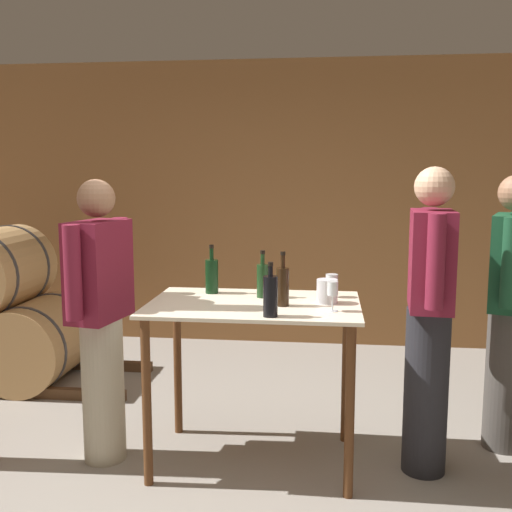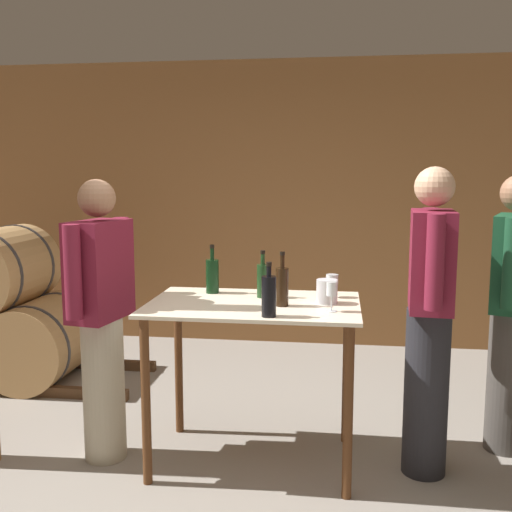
{
  "view_description": "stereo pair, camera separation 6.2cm",
  "coord_description": "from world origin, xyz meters",
  "px_view_note": "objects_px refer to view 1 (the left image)",
  "views": [
    {
      "loc": [
        0.55,
        -2.76,
        1.66
      ],
      "look_at": [
        0.15,
        0.59,
        1.19
      ],
      "focal_mm": 42.0,
      "sensor_mm": 36.0,
      "label": 1
    },
    {
      "loc": [
        0.61,
        -2.75,
        1.66
      ],
      "look_at": [
        0.15,
        0.59,
        1.19
      ],
      "focal_mm": 42.0,
      "sensor_mm": 36.0,
      "label": 2
    }
  ],
  "objects_px": {
    "wine_bottle_right": "(283,285)",
    "ice_bucket": "(327,291)",
    "wine_glass_near_center": "(333,290)",
    "person_host": "(429,315)",
    "person_visitor_with_scarf": "(510,307)",
    "wine_bottle_far_left": "(212,275)",
    "wine_bottle_center": "(270,295)",
    "wine_glass_near_left": "(332,280)",
    "person_visitor_bearded": "(101,315)",
    "wine_bottle_left": "(263,279)"
  },
  "relations": [
    {
      "from": "wine_bottle_far_left",
      "to": "wine_bottle_left",
      "type": "bearing_deg",
      "value": -15.17
    },
    {
      "from": "ice_bucket",
      "to": "wine_bottle_center",
      "type": "bearing_deg",
      "value": -129.47
    },
    {
      "from": "wine_bottle_right",
      "to": "ice_bucket",
      "type": "relative_size",
      "value": 2.23
    },
    {
      "from": "wine_bottle_right",
      "to": "wine_bottle_left",
      "type": "bearing_deg",
      "value": 122.43
    },
    {
      "from": "wine_bottle_center",
      "to": "wine_glass_near_left",
      "type": "height_order",
      "value": "wine_bottle_center"
    },
    {
      "from": "wine_glass_near_center",
      "to": "person_visitor_with_scarf",
      "type": "height_order",
      "value": "person_visitor_with_scarf"
    },
    {
      "from": "ice_bucket",
      "to": "person_visitor_bearded",
      "type": "relative_size",
      "value": 0.08
    },
    {
      "from": "wine_bottle_right",
      "to": "person_host",
      "type": "relative_size",
      "value": 0.18
    },
    {
      "from": "wine_bottle_center",
      "to": "wine_bottle_right",
      "type": "relative_size",
      "value": 0.93
    },
    {
      "from": "wine_glass_near_left",
      "to": "person_host",
      "type": "height_order",
      "value": "person_host"
    },
    {
      "from": "wine_glass_near_center",
      "to": "person_visitor_bearded",
      "type": "bearing_deg",
      "value": 176.38
    },
    {
      "from": "wine_glass_near_left",
      "to": "ice_bucket",
      "type": "distance_m",
      "value": 0.17
    },
    {
      "from": "wine_bottle_far_left",
      "to": "wine_bottle_center",
      "type": "relative_size",
      "value": 1.05
    },
    {
      "from": "wine_bottle_right",
      "to": "person_visitor_bearded",
      "type": "relative_size",
      "value": 0.18
    },
    {
      "from": "person_visitor_with_scarf",
      "to": "wine_bottle_far_left",
      "type": "bearing_deg",
      "value": -176.18
    },
    {
      "from": "ice_bucket",
      "to": "person_host",
      "type": "relative_size",
      "value": 0.08
    },
    {
      "from": "wine_bottle_left",
      "to": "wine_glass_near_center",
      "type": "distance_m",
      "value": 0.51
    },
    {
      "from": "wine_bottle_center",
      "to": "person_visitor_bearded",
      "type": "xyz_separation_m",
      "value": [
        -0.99,
        0.24,
        -0.19
      ]
    },
    {
      "from": "wine_bottle_left",
      "to": "ice_bucket",
      "type": "xyz_separation_m",
      "value": [
        0.37,
        -0.11,
        -0.04
      ]
    },
    {
      "from": "wine_glass_near_left",
      "to": "person_visitor_with_scarf",
      "type": "bearing_deg",
      "value": 8.15
    },
    {
      "from": "wine_bottle_far_left",
      "to": "person_host",
      "type": "xyz_separation_m",
      "value": [
        1.24,
        -0.24,
        -0.15
      ]
    },
    {
      "from": "wine_bottle_left",
      "to": "person_host",
      "type": "height_order",
      "value": "person_host"
    },
    {
      "from": "wine_bottle_right",
      "to": "wine_glass_near_left",
      "type": "bearing_deg",
      "value": 44.55
    },
    {
      "from": "person_visitor_with_scarf",
      "to": "person_visitor_bearded",
      "type": "height_order",
      "value": "person_visitor_with_scarf"
    },
    {
      "from": "person_visitor_with_scarf",
      "to": "wine_bottle_right",
      "type": "bearing_deg",
      "value": -162.58
    },
    {
      "from": "ice_bucket",
      "to": "person_host",
      "type": "xyz_separation_m",
      "value": [
        0.55,
        -0.03,
        -0.11
      ]
    },
    {
      "from": "wine_bottle_far_left",
      "to": "ice_bucket",
      "type": "relative_size",
      "value": 2.17
    },
    {
      "from": "wine_bottle_left",
      "to": "person_host",
      "type": "distance_m",
      "value": 0.95
    },
    {
      "from": "person_host",
      "to": "person_visitor_with_scarf",
      "type": "distance_m",
      "value": 0.63
    },
    {
      "from": "wine_bottle_center",
      "to": "person_host",
      "type": "height_order",
      "value": "person_host"
    },
    {
      "from": "wine_bottle_center",
      "to": "wine_glass_near_left",
      "type": "xyz_separation_m",
      "value": [
        0.31,
        0.51,
        -0.01
      ]
    },
    {
      "from": "wine_bottle_center",
      "to": "person_host",
      "type": "bearing_deg",
      "value": 20.37
    },
    {
      "from": "wine_bottle_center",
      "to": "person_visitor_with_scarf",
      "type": "height_order",
      "value": "person_visitor_with_scarf"
    },
    {
      "from": "wine_glass_near_left",
      "to": "ice_bucket",
      "type": "xyz_separation_m",
      "value": [
        -0.03,
        -0.17,
        -0.03
      ]
    },
    {
      "from": "wine_bottle_center",
      "to": "person_visitor_with_scarf",
      "type": "relative_size",
      "value": 0.17
    },
    {
      "from": "person_host",
      "to": "wine_bottle_far_left",
      "type": "bearing_deg",
      "value": 169.24
    },
    {
      "from": "wine_bottle_left",
      "to": "person_visitor_with_scarf",
      "type": "height_order",
      "value": "person_visitor_with_scarf"
    },
    {
      "from": "wine_bottle_left",
      "to": "wine_glass_near_left",
      "type": "distance_m",
      "value": 0.4
    },
    {
      "from": "person_visitor_with_scarf",
      "to": "wine_bottle_center",
      "type": "bearing_deg",
      "value": -153.97
    },
    {
      "from": "wine_glass_near_left",
      "to": "person_visitor_bearded",
      "type": "height_order",
      "value": "person_visitor_bearded"
    },
    {
      "from": "wine_bottle_center",
      "to": "person_visitor_with_scarf",
      "type": "bearing_deg",
      "value": 26.03
    },
    {
      "from": "wine_bottle_right",
      "to": "ice_bucket",
      "type": "height_order",
      "value": "wine_bottle_right"
    },
    {
      "from": "wine_glass_near_center",
      "to": "wine_glass_near_left",
      "type": "bearing_deg",
      "value": 90.33
    },
    {
      "from": "wine_bottle_right",
      "to": "wine_bottle_far_left",
      "type": "bearing_deg",
      "value": 146.72
    },
    {
      "from": "wine_glass_near_left",
      "to": "ice_bucket",
      "type": "bearing_deg",
      "value": -98.79
    },
    {
      "from": "wine_bottle_right",
      "to": "person_visitor_with_scarf",
      "type": "distance_m",
      "value": 1.39
    },
    {
      "from": "wine_glass_near_left",
      "to": "person_host",
      "type": "xyz_separation_m",
      "value": [
        0.52,
        -0.2,
        -0.14
      ]
    },
    {
      "from": "ice_bucket",
      "to": "person_host",
      "type": "bearing_deg",
      "value": -3.63
    },
    {
      "from": "wine_bottle_right",
      "to": "person_visitor_with_scarf",
      "type": "xyz_separation_m",
      "value": [
        1.32,
        0.41,
        -0.18
      ]
    },
    {
      "from": "wine_glass_near_center",
      "to": "person_host",
      "type": "height_order",
      "value": "person_host"
    }
  ]
}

